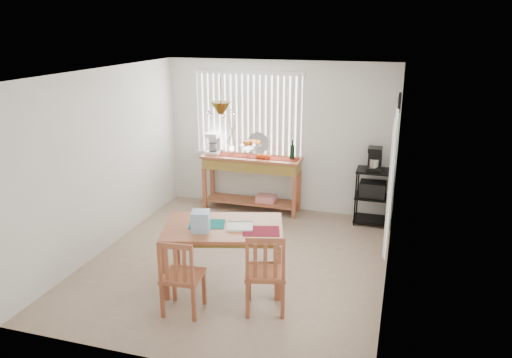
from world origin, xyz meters
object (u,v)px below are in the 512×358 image
(wire_cart, at_px, (372,191))
(dining_table, at_px, (224,233))
(sideboard, at_px, (252,170))
(cart_items, at_px, (375,159))
(chair_right, at_px, (265,273))
(chair_left, at_px, (181,277))

(wire_cart, bearing_deg, dining_table, -122.40)
(sideboard, distance_m, wire_cart, 2.07)
(dining_table, bearing_deg, cart_items, 57.70)
(wire_cart, height_order, chair_right, chair_right)
(sideboard, xyz_separation_m, wire_cart, (2.07, -0.02, -0.18))
(cart_items, relative_size, chair_right, 0.38)
(cart_items, bearing_deg, chair_right, -107.27)
(sideboard, xyz_separation_m, cart_items, (2.07, -0.01, 0.36))
(dining_table, xyz_separation_m, chair_left, (-0.22, -0.79, -0.24))
(sideboard, height_order, cart_items, cart_items)
(dining_table, bearing_deg, sideboard, 99.47)
(cart_items, bearing_deg, sideboard, 179.67)
(cart_items, height_order, chair_left, cart_items)
(cart_items, relative_size, chair_left, 0.41)
(sideboard, relative_size, cart_items, 4.56)
(dining_table, bearing_deg, wire_cart, 57.60)
(sideboard, bearing_deg, wire_cart, -0.60)
(cart_items, bearing_deg, chair_left, -118.78)
(sideboard, xyz_separation_m, chair_right, (1.11, -3.08, -0.25))
(wire_cart, distance_m, chair_left, 3.84)
(sideboard, relative_size, chair_left, 1.86)
(dining_table, relative_size, chair_left, 1.78)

